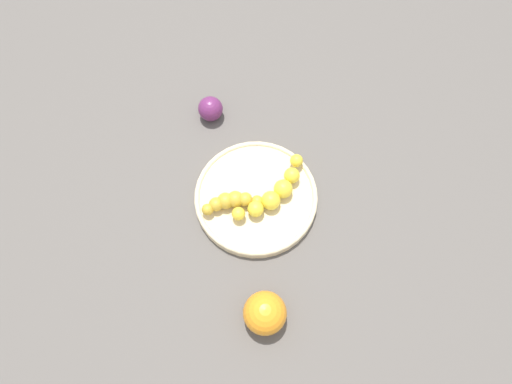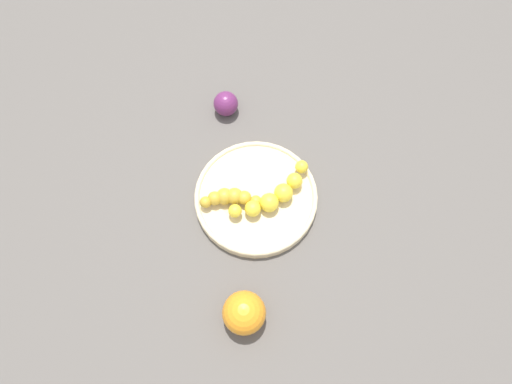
{
  "view_description": "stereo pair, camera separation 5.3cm",
  "coord_description": "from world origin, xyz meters",
  "views": [
    {
      "loc": [
        -0.33,
        0.04,
        0.85
      ],
      "look_at": [
        0.0,
        0.0,
        0.04
      ],
      "focal_mm": 32.28,
      "sensor_mm": 36.0,
      "label": 1
    },
    {
      "loc": [
        -0.34,
        -0.01,
        0.85
      ],
      "look_at": [
        0.0,
        0.0,
        0.04
      ],
      "focal_mm": 32.28,
      "sensor_mm": 36.0,
      "label": 2
    }
  ],
  "objects": [
    {
      "name": "ground_plane",
      "position": [
        0.0,
        0.0,
        0.0
      ],
      "size": [
        2.4,
        2.4,
        0.0
      ],
      "primitive_type": "plane",
      "color": "#56514C"
    },
    {
      "name": "plum_purple",
      "position": [
        0.2,
        0.07,
        0.03
      ],
      "size": [
        0.05,
        0.05,
        0.05
      ],
      "primitive_type": "sphere",
      "color": "#662659",
      "rests_on": "ground_plane"
    },
    {
      "name": "fruit_bowl",
      "position": [
        0.0,
        0.0,
        0.01
      ],
      "size": [
        0.24,
        0.24,
        0.02
      ],
      "color": "beige",
      "rests_on": "ground_plane"
    },
    {
      "name": "banana_yellow",
      "position": [
        -0.01,
        -0.03,
        0.04
      ],
      "size": [
        0.12,
        0.15,
        0.04
      ],
      "rotation": [
        0.0,
        0.0,
        3.79
      ],
      "color": "yellow",
      "rests_on": "fruit_bowl"
    },
    {
      "name": "banana_spotted",
      "position": [
        -0.01,
        0.05,
        0.04
      ],
      "size": [
        0.04,
        0.11,
        0.03
      ],
      "rotation": [
        0.0,
        0.0,
        0.05
      ],
      "color": "gold",
      "rests_on": "fruit_bowl"
    },
    {
      "name": "orange_fruit",
      "position": [
        -0.23,
        0.01,
        0.04
      ],
      "size": [
        0.08,
        0.08,
        0.08
      ],
      "primitive_type": "sphere",
      "color": "orange",
      "rests_on": "ground_plane"
    }
  ]
}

